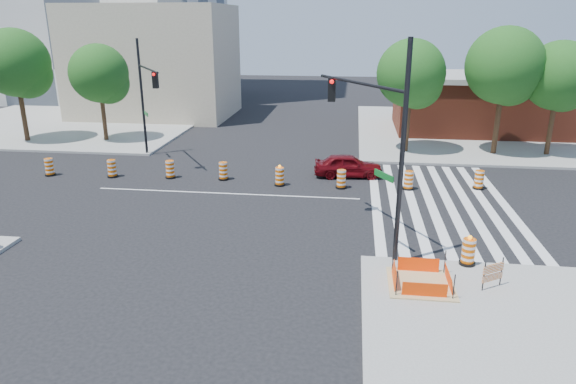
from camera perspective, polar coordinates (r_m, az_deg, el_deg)
name	(u,v)px	position (r m, az deg, el deg)	size (l,w,h in m)	color
ground	(226,193)	(27.24, -6.89, -0.16)	(120.00, 120.00, 0.00)	black
sidewalk_ne	(495,131)	(45.33, 21.98, 6.29)	(22.00, 22.00, 0.15)	gray
sidewalk_nw	(79,121)	(50.21, -22.24, 7.34)	(22.00, 22.00, 0.15)	gray
crosswalk_east	(439,202)	(26.83, 16.44, -1.10)	(6.75, 13.50, 0.01)	silver
lane_centerline	(226,193)	(27.24, -6.89, -0.15)	(14.00, 0.12, 0.01)	silver
excavation_pit	(421,282)	(18.27, 14.54, -9.70)	(2.20, 2.20, 0.90)	tan
brick_storefront	(498,104)	(44.96, 22.33, 9.07)	(16.50, 8.50, 4.60)	maroon
beige_midrise	(155,62)	(50.62, -14.60, 13.84)	(14.00, 10.00, 10.00)	tan
red_coupe	(348,165)	(30.01, 6.70, 2.95)	(1.58, 3.92, 1.34)	#5B070D
signal_pole_se	(376,126)	(19.63, 9.78, 7.24)	(3.33, 5.23, 8.03)	black
signal_pole_nw	(146,89)	(33.86, -15.53, 10.95)	(3.16, 4.81, 7.45)	black
pit_drum	(468,252)	(19.99, 19.39, -6.35)	(0.59, 0.59, 1.16)	black
barricade	(493,272)	(18.56, 21.82, -8.30)	(0.77, 0.51, 1.04)	#DA5804
tree_north_a	(17,67)	(42.45, -27.93, 12.20)	(4.83, 4.83, 8.20)	#382314
tree_north_b	(100,77)	(40.36, -20.15, 11.94)	(4.19, 4.19, 7.12)	#382314
tree_north_c	(411,77)	(35.48, 13.54, 12.29)	(4.47, 4.47, 7.60)	#382314
tree_north_d	(505,70)	(36.65, 22.93, 12.38)	(4.93, 4.93, 8.38)	#382314
tree_north_e	(559,80)	(37.84, 27.89, 10.97)	(4.43, 4.43, 7.52)	#382314
median_drum_0	(49,168)	(33.15, -24.98, 2.47)	(0.60, 0.60, 1.02)	black
median_drum_1	(112,169)	(31.46, -18.97, 2.43)	(0.60, 0.60, 1.02)	black
median_drum_2	(170,170)	(30.35, -12.96, 2.40)	(0.60, 0.60, 1.02)	black
median_drum_3	(223,172)	(29.48, -7.19, 2.26)	(0.60, 0.60, 1.02)	black
median_drum_4	(280,177)	(28.21, -0.93, 1.68)	(0.60, 0.60, 1.18)	black
median_drum_5	(341,180)	(27.92, 5.94, 1.37)	(0.60, 0.60, 1.02)	black
median_drum_6	(409,181)	(28.29, 13.24, 1.20)	(0.60, 0.60, 1.02)	black
median_drum_7	(479,180)	(29.49, 20.45, 1.21)	(0.60, 0.60, 1.02)	black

